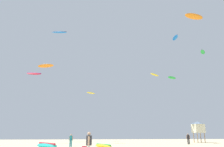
% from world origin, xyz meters
% --- Properties ---
extents(person_foreground, '(0.41, 0.59, 1.79)m').
position_xyz_m(person_foreground, '(-3.28, 4.13, 1.05)').
color(person_foreground, silver).
rests_on(person_foreground, ground).
extents(person_midground, '(0.53, 0.39, 1.73)m').
position_xyz_m(person_midground, '(13.70, 24.00, 1.01)').
color(person_midground, black).
rests_on(person_midground, ground).
extents(person_left, '(0.54, 0.38, 1.66)m').
position_xyz_m(person_left, '(-5.53, 18.73, 0.97)').
color(person_left, teal).
rests_on(person_left, ground).
extents(kite_grounded_near, '(4.02, 5.30, 0.66)m').
position_xyz_m(kite_grounded_near, '(-8.27, 16.49, 0.30)').
color(kite_grounded_near, '#19B29E').
rests_on(kite_grounded_near, ground).
extents(kite_grounded_far, '(2.55, 4.00, 0.50)m').
position_xyz_m(kite_grounded_far, '(-1.35, 15.97, 0.22)').
color(kite_grounded_far, yellow).
rests_on(kite_grounded_far, ground).
extents(lifeguard_tower, '(2.30, 2.30, 4.15)m').
position_xyz_m(lifeguard_tower, '(19.12, 30.36, 3.05)').
color(lifeguard_tower, '#8C704C').
rests_on(lifeguard_tower, ground).
extents(kite_aloft_0, '(2.21, 2.61, 0.35)m').
position_xyz_m(kite_aloft_0, '(19.60, 26.07, 17.75)').
color(kite_aloft_0, green).
extents(kite_aloft_1, '(3.48, 1.35, 0.60)m').
position_xyz_m(kite_aloft_1, '(-10.31, 32.89, 23.92)').
color(kite_aloft_1, blue).
extents(kite_aloft_2, '(2.53, 2.22, 0.32)m').
position_xyz_m(kite_aloft_2, '(-2.70, 41.40, 11.68)').
color(kite_aloft_2, yellow).
extents(kite_aloft_3, '(2.52, 1.93, 0.51)m').
position_xyz_m(kite_aloft_3, '(13.76, 28.83, 12.88)').
color(kite_aloft_3, green).
extents(kite_aloft_4, '(3.02, 2.79, 0.49)m').
position_xyz_m(kite_aloft_4, '(11.48, 32.97, 14.61)').
color(kite_aloft_4, yellow).
extents(kite_aloft_5, '(1.14, 3.39, 0.79)m').
position_xyz_m(kite_aloft_5, '(19.94, 38.84, 27.17)').
color(kite_aloft_5, blue).
extents(kite_aloft_7, '(2.99, 0.91, 0.75)m').
position_xyz_m(kite_aloft_7, '(-14.75, 32.26, 13.79)').
color(kite_aloft_7, red).
extents(kite_aloft_8, '(4.41, 2.05, 1.01)m').
position_xyz_m(kite_aloft_8, '(17.25, 23.72, 24.39)').
color(kite_aloft_8, orange).
extents(kite_aloft_9, '(4.50, 2.69, 0.92)m').
position_xyz_m(kite_aloft_9, '(-14.21, 40.28, 18.15)').
color(kite_aloft_9, orange).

